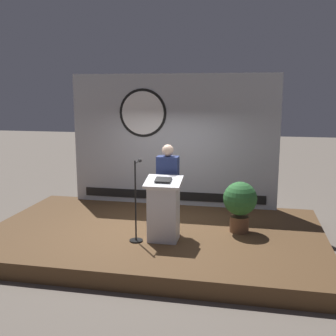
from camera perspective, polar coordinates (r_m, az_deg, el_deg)
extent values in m
plane|color=#6B6056|center=(8.12, -1.84, -10.55)|extent=(40.00, 40.00, 0.00)
cube|color=brown|center=(8.07, -1.85, -9.56)|extent=(6.40, 4.00, 0.30)
cube|color=#B2B7C1|center=(9.44, 0.69, 3.84)|extent=(4.78, 0.10, 3.02)
cylinder|color=black|center=(9.49, -3.53, 7.66)|extent=(1.11, 0.02, 1.11)
cylinder|color=white|center=(9.49, -3.54, 7.66)|extent=(0.99, 0.02, 0.99)
cube|color=black|center=(9.63, 0.61, -3.85)|extent=(4.30, 0.02, 0.20)
cube|color=silver|center=(7.31, -0.63, -6.18)|extent=(0.52, 0.40, 1.04)
cube|color=silver|center=(7.17, -0.64, -1.96)|extent=(0.64, 0.50, 0.17)
cube|color=black|center=(7.14, -0.67, -1.64)|extent=(0.28, 0.20, 0.07)
cylinder|color=black|center=(7.79, -0.03, -5.75)|extent=(0.26, 0.26, 0.88)
cube|color=navy|center=(7.61, -0.03, -0.51)|extent=(0.40, 0.24, 0.58)
sphere|color=beige|center=(7.54, -0.03, 2.46)|extent=(0.22, 0.22, 0.22)
cylinder|color=black|center=(7.45, -4.46, -10.03)|extent=(0.24, 0.24, 0.02)
cylinder|color=black|center=(7.22, -4.54, -4.70)|extent=(0.03, 0.03, 1.46)
cylinder|color=black|center=(7.22, -4.27, 0.85)|extent=(0.02, 0.32, 0.02)
sphere|color=#262626|center=(7.37, -3.94, 1.06)|extent=(0.07, 0.07, 0.07)
cylinder|color=brown|center=(7.97, 9.89, -7.69)|extent=(0.36, 0.36, 0.30)
sphere|color=#2D6B33|center=(7.83, 10.01, -4.21)|extent=(0.64, 0.64, 0.64)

